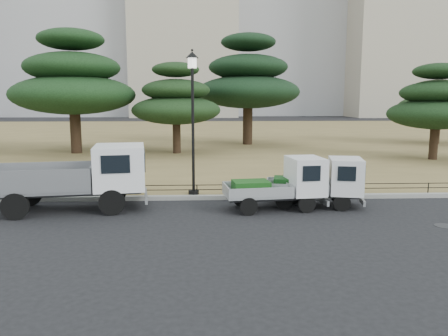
{
  "coord_description": "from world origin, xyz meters",
  "views": [
    {
      "loc": [
        -0.65,
        -13.55,
        3.76
      ],
      "look_at": [
        0.0,
        2.0,
        1.3
      ],
      "focal_mm": 35.0,
      "sensor_mm": 36.0,
      "label": 1
    }
  ],
  "objects_px": {
    "truck_kei_front": "(282,184)",
    "street_lamp": "(193,99)",
    "truck_large": "(79,175)",
    "tarp_pile": "(33,185)",
    "truck_kei_rear": "(321,182)"
  },
  "relations": [
    {
      "from": "truck_kei_front",
      "to": "street_lamp",
      "type": "height_order",
      "value": "street_lamp"
    },
    {
      "from": "truck_large",
      "to": "tarp_pile",
      "type": "distance_m",
      "value": 3.14
    },
    {
      "from": "truck_kei_front",
      "to": "truck_kei_rear",
      "type": "bearing_deg",
      "value": 6.26
    },
    {
      "from": "truck_kei_front",
      "to": "street_lamp",
      "type": "xyz_separation_m",
      "value": [
        -3.1,
        1.82,
        2.87
      ]
    },
    {
      "from": "street_lamp",
      "to": "tarp_pile",
      "type": "distance_m",
      "value": 7.0
    },
    {
      "from": "truck_large",
      "to": "truck_kei_front",
      "type": "xyz_separation_m",
      "value": [
        6.92,
        -0.16,
        -0.33
      ]
    },
    {
      "from": "street_lamp",
      "to": "truck_kei_rear",
      "type": "bearing_deg",
      "value": -17.89
    },
    {
      "from": "truck_kei_front",
      "to": "street_lamp",
      "type": "distance_m",
      "value": 4.6
    },
    {
      "from": "tarp_pile",
      "to": "truck_kei_front",
      "type": "bearing_deg",
      "value": -12.71
    },
    {
      "from": "truck_kei_rear",
      "to": "tarp_pile",
      "type": "distance_m",
      "value": 10.88
    },
    {
      "from": "truck_large",
      "to": "street_lamp",
      "type": "bearing_deg",
      "value": 14.86
    },
    {
      "from": "truck_kei_front",
      "to": "truck_large",
      "type": "bearing_deg",
      "value": 171.53
    },
    {
      "from": "truck_kei_rear",
      "to": "street_lamp",
      "type": "relative_size",
      "value": 0.66
    },
    {
      "from": "truck_kei_front",
      "to": "tarp_pile",
      "type": "bearing_deg",
      "value": 160.13
    },
    {
      "from": "truck_large",
      "to": "truck_kei_front",
      "type": "height_order",
      "value": "truck_large"
    }
  ]
}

